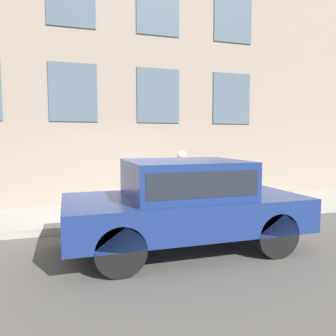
# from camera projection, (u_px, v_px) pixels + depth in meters

# --- Properties ---
(ground_plane) EXTENTS (80.00, 80.00, 0.00)m
(ground_plane) POSITION_uv_depth(u_px,v_px,m) (135.00, 229.00, 7.20)
(ground_plane) COLOR #514F4C
(sidewalk) EXTENTS (2.27, 60.00, 0.16)m
(sidewalk) POSITION_uv_depth(u_px,v_px,m) (126.00, 214.00, 8.28)
(sidewalk) COLOR #9E9B93
(sidewalk) RESTS_ON ground_plane
(building_facade) EXTENTS (0.33, 40.00, 8.36)m
(building_facade) POSITION_uv_depth(u_px,v_px,m) (116.00, 60.00, 9.13)
(building_facade) COLOR gray
(building_facade) RESTS_ON ground_plane
(fire_hydrant) EXTENTS (0.32, 0.44, 0.69)m
(fire_hydrant) POSITION_uv_depth(u_px,v_px,m) (153.00, 201.00, 7.69)
(fire_hydrant) COLOR gray
(fire_hydrant) RESTS_ON sidewalk
(person) EXTENTS (0.37, 0.24, 1.52)m
(person) POSITION_uv_depth(u_px,v_px,m) (181.00, 174.00, 8.35)
(person) COLOR #726651
(person) RESTS_ON sidewalk
(parked_car_navy_near) EXTENTS (2.00, 4.21, 1.60)m
(parked_car_navy_near) POSITION_uv_depth(u_px,v_px,m) (185.00, 199.00, 5.88)
(parked_car_navy_near) COLOR black
(parked_car_navy_near) RESTS_ON ground_plane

